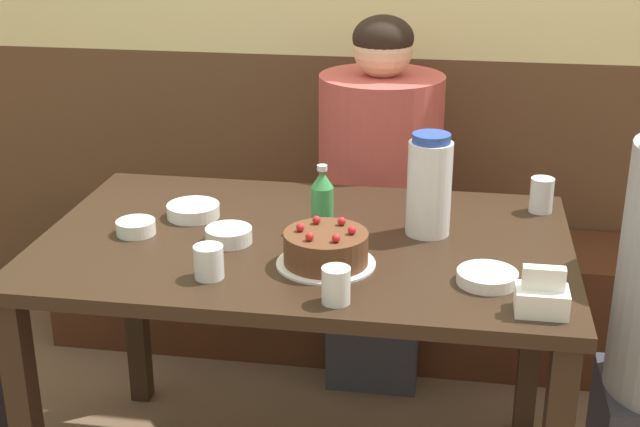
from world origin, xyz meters
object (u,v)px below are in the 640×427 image
bowl_side_dish (193,211)px  napkin_holder (542,296)px  glass_shot_small (542,195)px  glass_tumbler_short (336,285)px  bowl_soup_white (487,277)px  water_pitcher (429,185)px  birthday_cake (326,249)px  bowl_sauce_shallow (136,227)px  soju_bottle (322,200)px  bowl_rice_small (229,235)px  glass_water_tall (209,262)px  bench_seat (346,291)px  person_grey_tee (379,204)px

bowl_side_dish → napkin_holder: bearing=-25.3°
glass_shot_small → glass_tumbler_short: bearing=-126.8°
bowl_soup_white → bowl_side_dish: (-0.77, 0.29, 0.00)m
water_pitcher → napkin_holder: size_ratio=2.40×
birthday_cake → bowl_sauce_shallow: bearing=167.7°
birthday_cake → soju_bottle: (-0.04, 0.22, 0.04)m
birthday_cake → bowl_side_dish: birthday_cake is taller
bowl_soup_white → bowl_rice_small: 0.65m
soju_bottle → glass_water_tall: bearing=-122.5°
bench_seat → glass_tumbler_short: bearing=-83.7°
bowl_sauce_shallow → napkin_holder: bearing=-15.7°
bowl_soup_white → glass_tumbler_short: bearing=-155.1°
water_pitcher → bench_seat: bearing=112.2°
bowl_sauce_shallow → glass_shot_small: glass_shot_small is taller
water_pitcher → soju_bottle: bearing=-175.8°
bowl_side_dish → soju_bottle: bearing=-5.5°
bench_seat → glass_shot_small: glass_shot_small is taller
bowl_rice_small → glass_water_tall: bearing=-87.7°
bowl_soup_white → glass_shot_small: glass_shot_small is taller
water_pitcher → soju_bottle: (-0.27, -0.02, -0.05)m
soju_bottle → bowl_side_dish: (-0.36, 0.03, -0.06)m
birthday_cake → napkin_holder: bearing=-19.3°
birthday_cake → glass_water_tall: birthday_cake is taller
bowl_side_dish → bowl_sauce_shallow: 0.18m
bowl_rice_small → bowl_side_dish: (-0.14, 0.16, -0.00)m
bench_seat → birthday_cake: 1.15m
water_pitcher → napkin_holder: water_pitcher is taller
bowl_side_dish → water_pitcher: bearing=-1.3°
bowl_sauce_shallow → glass_shot_small: (1.03, 0.33, 0.03)m
soju_bottle → water_pitcher: bearing=4.2°
glass_tumbler_short → glass_water_tall: bearing=165.5°
bench_seat → bowl_side_dish: bowl_side_dish is taller
birthday_cake → bowl_side_dish: size_ratio=1.67×
water_pitcher → glass_tumbler_short: water_pitcher is taller
napkin_holder → person_grey_tee: 1.11m
napkin_holder → glass_shot_small: 0.61m
bowl_soup_white → birthday_cake: bearing=173.7°
person_grey_tee → glass_tumbler_short: bearing=0.3°
birthday_cake → water_pitcher: water_pitcher is taller
bowl_rice_small → person_grey_tee: bearing=67.3°
birthday_cake → bowl_soup_white: bearing=-6.3°
napkin_holder → glass_tumbler_short: size_ratio=1.36×
glass_tumbler_short → napkin_holder: bearing=2.9°
bowl_side_dish → person_grey_tee: 0.75m
bowl_rice_small → glass_shot_small: 0.86m
soju_bottle → person_grey_tee: size_ratio=0.14×
water_pitcher → bowl_soup_white: size_ratio=1.91×
napkin_holder → bowl_side_dish: size_ratio=0.78×
glass_shot_small → bowl_side_dish: bearing=-168.3°
glass_water_tall → bowl_sauce_shallow: bearing=139.1°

